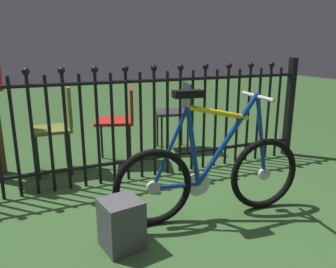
# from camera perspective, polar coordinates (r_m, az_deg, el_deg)

# --- Properties ---
(ground_plane) EXTENTS (20.00, 20.00, 0.00)m
(ground_plane) POSITION_cam_1_polar(r_m,az_deg,el_deg) (2.59, -1.53, -13.40)
(ground_plane) COLOR #34592B
(iron_fence) EXTENTS (3.85, 0.07, 1.10)m
(iron_fence) POSITION_cam_1_polar(r_m,az_deg,el_deg) (3.04, -7.71, 2.08)
(iron_fence) COLOR black
(iron_fence) RESTS_ON ground
(bicycle) EXTENTS (1.43, 0.40, 0.95)m
(bicycle) POSITION_cam_1_polar(r_m,az_deg,el_deg) (2.44, 7.45, -6.81)
(bicycle) COLOR black
(bicycle) RESTS_ON ground
(chair_olive) EXTENTS (0.38, 0.37, 0.86)m
(chair_olive) POSITION_cam_1_polar(r_m,az_deg,el_deg) (3.41, -18.25, 2.07)
(chair_olive) COLOR black
(chair_olive) RESTS_ON ground
(chair_charcoal) EXTENTS (0.46, 0.46, 0.80)m
(chair_charcoal) POSITION_cam_1_polar(r_m,az_deg,el_deg) (3.97, 1.74, 4.42)
(chair_charcoal) COLOR black
(chair_charcoal) RESTS_ON ground
(chair_red) EXTENTS (0.49, 0.49, 0.81)m
(chair_red) POSITION_cam_1_polar(r_m,az_deg,el_deg) (3.54, -8.02, 2.96)
(chair_red) COLOR black
(chair_red) RESTS_ON ground
(display_crate) EXTENTS (0.27, 0.27, 0.32)m
(display_crate) POSITION_cam_1_polar(r_m,az_deg,el_deg) (2.16, -7.98, -15.00)
(display_crate) COLOR #4C4C51
(display_crate) RESTS_ON ground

